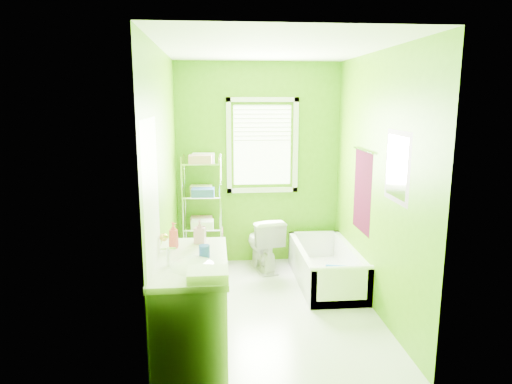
{
  "coord_description": "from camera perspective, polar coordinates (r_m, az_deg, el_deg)",
  "views": [
    {
      "loc": [
        -0.56,
        -4.39,
        2.13
      ],
      "look_at": [
        -0.14,
        0.25,
        1.18
      ],
      "focal_mm": 32.0,
      "sensor_mm": 36.0,
      "label": 1
    }
  ],
  "objects": [
    {
      "name": "room_envelope",
      "position": [
        4.46,
        2.07,
        3.96
      ],
      "size": [
        2.14,
        2.94,
        2.62
      ],
      "color": "#4B8F06",
      "rests_on": "ground"
    },
    {
      "name": "right_wall_decor",
      "position": [
        4.72,
        14.64,
        1.22
      ],
      "size": [
        0.04,
        1.48,
        1.17
      ],
      "color": "#3C0619",
      "rests_on": "ground"
    },
    {
      "name": "vanity",
      "position": [
        3.92,
        -7.96,
        -13.86
      ],
      "size": [
        0.59,
        1.15,
        1.09
      ],
      "color": "white",
      "rests_on": "ground"
    },
    {
      "name": "door",
      "position": [
        3.61,
        -12.62,
        -7.08
      ],
      "size": [
        0.09,
        0.8,
        2.0
      ],
      "color": "white",
      "rests_on": "ground"
    },
    {
      "name": "wire_shelf_unit",
      "position": [
        5.74,
        -6.6,
        -1.04
      ],
      "size": [
        0.5,
        0.4,
        1.47
      ],
      "color": "silver",
      "rests_on": "ground"
    },
    {
      "name": "toilet",
      "position": [
        5.82,
        0.93,
        -6.38
      ],
      "size": [
        0.52,
        0.74,
        0.69
      ],
      "primitive_type": "imported",
      "rotation": [
        0.0,
        0.0,
        3.35
      ],
      "color": "white",
      "rests_on": "ground"
    },
    {
      "name": "window",
      "position": [
        5.87,
        0.8,
        6.44
      ],
      "size": [
        0.92,
        0.05,
        1.22
      ],
      "color": "white",
      "rests_on": "ground"
    },
    {
      "name": "bathtub",
      "position": [
        5.5,
        8.78,
        -9.83
      ],
      "size": [
        0.66,
        1.41,
        0.46
      ],
      "color": "white",
      "rests_on": "ground"
    },
    {
      "name": "ground",
      "position": [
        4.91,
        1.94,
        -14.23
      ],
      "size": [
        2.9,
        2.9,
        0.0
      ],
      "primitive_type": "plane",
      "color": "silver",
      "rests_on": "ground"
    }
  ]
}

